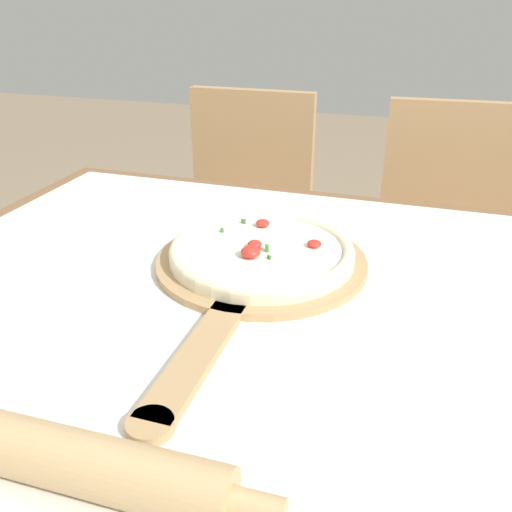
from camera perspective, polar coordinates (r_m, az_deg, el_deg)
name	(u,v)px	position (r m, az deg, el deg)	size (l,w,h in m)	color
dining_table	(272,376)	(0.81, 1.68, -12.49)	(1.29, 1.04, 0.76)	brown
towel_cloth	(273,316)	(0.75, 1.78, -6.28)	(1.21, 0.96, 0.00)	silver
pizza_peel	(256,270)	(0.84, 0.01, -1.45)	(0.34, 0.58, 0.01)	tan
pizza	(262,251)	(0.86, 0.61, 0.54)	(0.29, 0.29, 0.04)	beige
rolling_pin	(28,449)	(0.56, -22.91, -18.18)	(0.48, 0.06, 0.05)	tan
chair_left	(243,221)	(1.67, -1.35, 3.74)	(0.40, 0.40, 0.90)	tan
chair_right	(445,245)	(1.59, 19.27, 1.05)	(0.42, 0.42, 0.90)	tan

